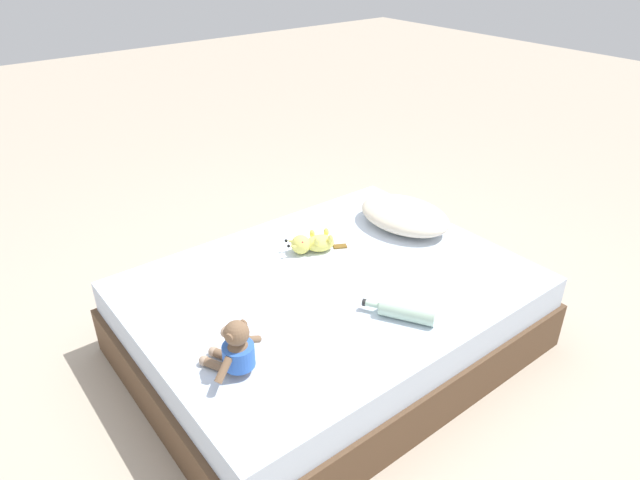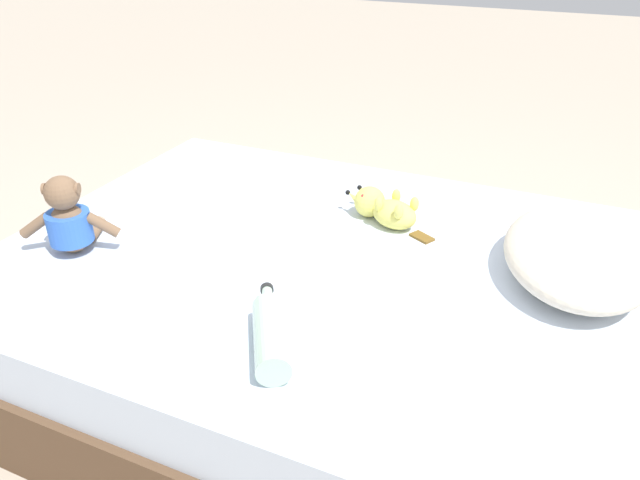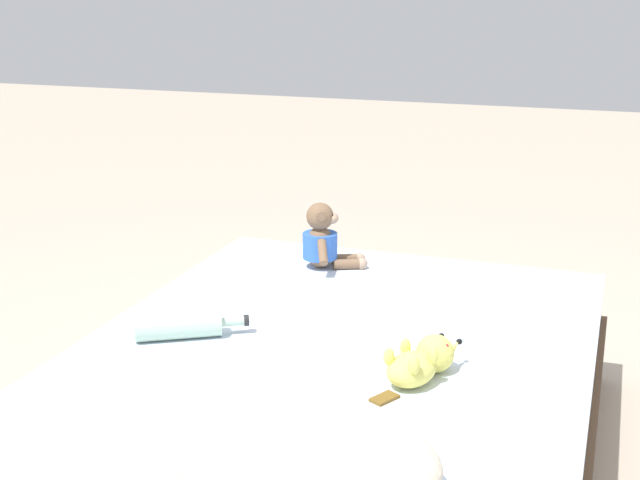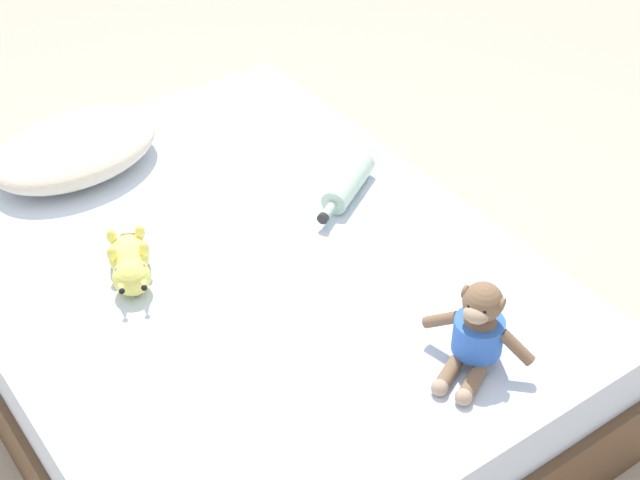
{
  "view_description": "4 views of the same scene",
  "coord_description": "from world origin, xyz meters",
  "px_view_note": "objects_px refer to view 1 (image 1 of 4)",
  "views": [
    {
      "loc": [
        1.72,
        -1.41,
        1.9
      ],
      "look_at": [
        -0.26,
        0.14,
        0.47
      ],
      "focal_mm": 31.52,
      "sensor_mm": 36.0,
      "label": 1
    },
    {
      "loc": [
        1.36,
        0.61,
        1.28
      ],
      "look_at": [
        0.0,
        0.0,
        0.46
      ],
      "focal_mm": 33.85,
      "sensor_mm": 36.0,
      "label": 2
    },
    {
      "loc": [
        -0.7,
        2.06,
        1.37
      ],
      "look_at": [
        0.27,
        -0.66,
        0.51
      ],
      "focal_mm": 48.39,
      "sensor_mm": 36.0,
      "label": 3
    },
    {
      "loc": [
        -0.97,
        -1.75,
        2.04
      ],
      "look_at": [
        0.18,
        -0.14,
        0.48
      ],
      "focal_mm": 52.7,
      "sensor_mm": 36.0,
      "label": 4
    }
  ],
  "objects_px": {
    "glass_bottle": "(406,312)",
    "pillow": "(405,215)",
    "plush_monkey": "(236,351)",
    "plush_yellow_creature": "(312,243)",
    "bed": "(330,315)"
  },
  "relations": [
    {
      "from": "pillow",
      "to": "plush_yellow_creature",
      "type": "xyz_separation_m",
      "value": [
        -0.1,
        -0.57,
        -0.02
      ]
    },
    {
      "from": "plush_yellow_creature",
      "to": "glass_bottle",
      "type": "xyz_separation_m",
      "value": [
        0.7,
        -0.03,
        -0.01
      ]
    },
    {
      "from": "bed",
      "to": "glass_bottle",
      "type": "relative_size",
      "value": 6.18
    },
    {
      "from": "glass_bottle",
      "to": "pillow",
      "type": "bearing_deg",
      "value": 135.0
    },
    {
      "from": "plush_monkey",
      "to": "glass_bottle",
      "type": "xyz_separation_m",
      "value": [
        0.17,
        0.73,
        -0.06
      ]
    },
    {
      "from": "pillow",
      "to": "plush_monkey",
      "type": "distance_m",
      "value": 1.4
    },
    {
      "from": "plush_monkey",
      "to": "glass_bottle",
      "type": "bearing_deg",
      "value": 77.04
    },
    {
      "from": "bed",
      "to": "glass_bottle",
      "type": "xyz_separation_m",
      "value": [
        0.43,
        0.07,
        0.24
      ]
    },
    {
      "from": "plush_monkey",
      "to": "plush_yellow_creature",
      "type": "distance_m",
      "value": 0.93
    },
    {
      "from": "plush_yellow_creature",
      "to": "pillow",
      "type": "bearing_deg",
      "value": 80.04
    },
    {
      "from": "plush_monkey",
      "to": "bed",
      "type": "bearing_deg",
      "value": 111.22
    },
    {
      "from": "bed",
      "to": "plush_monkey",
      "type": "relative_size",
      "value": 6.86
    },
    {
      "from": "plush_monkey",
      "to": "glass_bottle",
      "type": "distance_m",
      "value": 0.75
    },
    {
      "from": "pillow",
      "to": "plush_yellow_creature",
      "type": "distance_m",
      "value": 0.58
    },
    {
      "from": "bed",
      "to": "pillow",
      "type": "distance_m",
      "value": 0.74
    }
  ]
}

